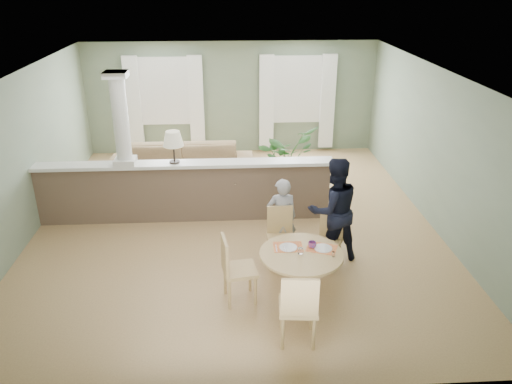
{
  "coord_description": "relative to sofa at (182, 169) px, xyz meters",
  "views": [
    {
      "loc": [
        -0.1,
        -8.06,
        4.16
      ],
      "look_at": [
        0.31,
        -1.0,
        1.04
      ],
      "focal_mm": 35.0,
      "sensor_mm": 36.0,
      "label": 1
    }
  ],
  "objects": [
    {
      "name": "man_person",
      "position": [
        2.55,
        -2.94,
        0.41
      ],
      "size": [
        0.95,
        0.81,
        1.68
      ],
      "primitive_type": "imported",
      "rotation": [
        0.0,
        0.0,
        3.38
      ],
      "color": "black",
      "rests_on": "ground"
    },
    {
      "name": "pony_wall",
      "position": [
        0.09,
        -1.44,
        0.27
      ],
      "size": [
        5.32,
        0.38,
        2.7
      ],
      "color": "brown",
      "rests_on": "ground"
    },
    {
      "name": "room_shell",
      "position": [
        1.05,
        -1.02,
        1.38
      ],
      "size": [
        7.02,
        8.02,
        2.71
      ],
      "color": "gray",
      "rests_on": "ground"
    },
    {
      "name": "chair_side",
      "position": [
        1.01,
        -3.97,
        0.1
      ],
      "size": [
        0.5,
        0.5,
        0.97
      ],
      "rotation": [
        0.0,
        0.0,
        1.73
      ],
      "color": "tan",
      "rests_on": "ground"
    },
    {
      "name": "child_person",
      "position": [
        1.78,
        -2.79,
        0.22
      ],
      "size": [
        0.5,
        0.35,
        1.31
      ],
      "primitive_type": "imported",
      "rotation": [
        0.0,
        0.0,
        3.22
      ],
      "color": "gray",
      "rests_on": "ground"
    },
    {
      "name": "chair_near",
      "position": [
        1.76,
        -4.9,
        0.12
      ],
      "size": [
        0.49,
        0.49,
        1.01
      ],
      "rotation": [
        0.0,
        0.0,
        3.06
      ],
      "color": "tan",
      "rests_on": "ground"
    },
    {
      "name": "ground",
      "position": [
        1.08,
        -1.64,
        -0.44
      ],
      "size": [
        8.0,
        8.0,
        0.0
      ],
      "primitive_type": "plane",
      "color": "tan",
      "rests_on": "ground"
    },
    {
      "name": "chair_far_man",
      "position": [
        2.47,
        -3.13,
        0.04
      ],
      "size": [
        0.53,
        0.53,
        0.85
      ],
      "rotation": [
        0.0,
        0.0,
        -0.52
      ],
      "color": "tan",
      "rests_on": "ground"
    },
    {
      "name": "houseplant",
      "position": [
        2.15,
        -0.13,
        0.23
      ],
      "size": [
        1.58,
        1.58,
        1.33
      ],
      "primitive_type": "imported",
      "rotation": [
        0.0,
        0.0,
        0.77
      ],
      "color": "#316629",
      "rests_on": "ground"
    },
    {
      "name": "sofa",
      "position": [
        0.0,
        0.0,
        0.0
      ],
      "size": [
        2.99,
        1.19,
        0.87
      ],
      "primitive_type": "imported",
      "rotation": [
        0.0,
        0.0,
        0.01
      ],
      "color": "#9B7854",
      "rests_on": "ground"
    },
    {
      "name": "chair_far_boy",
      "position": [
        1.74,
        -3.02,
        0.07
      ],
      "size": [
        0.42,
        0.42,
        0.91
      ],
      "rotation": [
        0.0,
        0.0,
        0.01
      ],
      "color": "tan",
      "rests_on": "ground"
    },
    {
      "name": "dining_table",
      "position": [
        1.94,
        -3.91,
        0.11
      ],
      "size": [
        1.14,
        1.14,
        0.78
      ],
      "rotation": [
        0.0,
        0.0,
        -0.01
      ],
      "color": "tan",
      "rests_on": "ground"
    }
  ]
}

